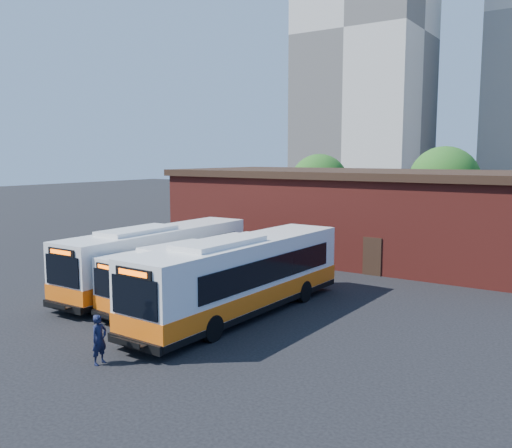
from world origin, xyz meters
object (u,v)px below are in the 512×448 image
Objects in this scene: bus_midwest at (196,273)px; bus_mideast at (242,279)px; transit_worker at (99,340)px; bus_west at (159,260)px.

bus_midwest is 0.83× the size of bus_mideast.
bus_mideast is (3.44, -0.78, 0.31)m from bus_midwest.
bus_midwest is at bearing 13.35° from transit_worker.
bus_mideast is at bearing -7.63° from bus_midwest.
bus_midwest is 9.10m from transit_worker.
bus_midwest is (3.30, -0.65, -0.24)m from bus_west.
bus_west is 1.16× the size of bus_midwest.
bus_west is at bearing 173.91° from bus_midwest.
bus_midwest is 6.33× the size of transit_worker.
bus_west is 11.13m from transit_worker.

